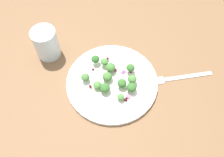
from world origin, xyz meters
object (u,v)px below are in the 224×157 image
object	(u,v)px
plate	(112,82)
fork	(178,78)
broccoli_floret_1	(121,97)
broccoli_floret_0	(132,87)
broccoli_floret_2	(95,59)
water_glass	(46,43)

from	to	relation	value
plate	fork	world-z (taller)	plate
broccoli_floret_1	fork	size ratio (longest dim) A/B	0.14
broccoli_floret_1	fork	xyz separation A→B (cm)	(-16.72, 9.25, -2.27)
plate	fork	xyz separation A→B (cm)	(-13.45, 14.76, -0.61)
plate	broccoli_floret_0	world-z (taller)	broccoli_floret_0
broccoli_floret_2	broccoli_floret_0	bearing A→B (deg)	84.87
broccoli_floret_2	fork	bearing A→B (deg)	116.90
broccoli_floret_0	plate	bearing A→B (deg)	-82.96
plate	broccoli_floret_1	world-z (taller)	broccoli_floret_1
broccoli_floret_0	water_glass	size ratio (longest dim) A/B	0.29
broccoli_floret_1	water_glass	world-z (taller)	water_glass
water_glass	fork	bearing A→B (deg)	113.93
fork	water_glass	world-z (taller)	water_glass
broccoli_floret_2	water_glass	size ratio (longest dim) A/B	0.25
broccoli_floret_1	broccoli_floret_2	distance (cm)	14.31
plate	broccoli_floret_2	bearing A→B (deg)	-104.67
broccoli_floret_2	broccoli_floret_1	bearing A→B (deg)	68.24
broccoli_floret_0	water_glass	world-z (taller)	water_glass
broccoli_floret_0	fork	distance (cm)	15.54
plate	water_glass	distance (cm)	23.21
plate	broccoli_floret_2	size ratio (longest dim) A/B	10.68
plate	water_glass	world-z (taller)	water_glass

